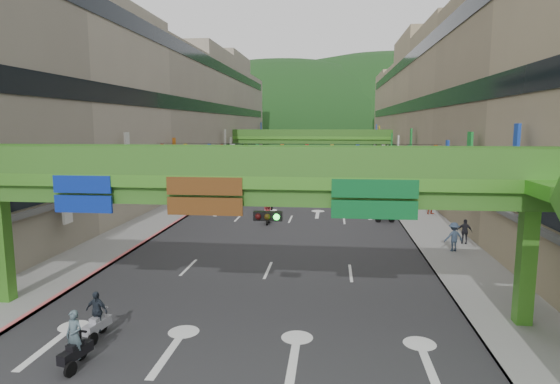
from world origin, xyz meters
TOP-DOWN VIEW (x-y plane):
  - road_slab at (0.00, 50.00)m, footprint 18.00×140.00m
  - sidewalk_left at (-11.00, 50.00)m, footprint 4.00×140.00m
  - sidewalk_right at (11.00, 50.00)m, footprint 4.00×140.00m
  - curb_left at (-9.10, 50.00)m, footprint 0.20×140.00m
  - curb_right at (9.10, 50.00)m, footprint 0.20×140.00m
  - building_row_left at (-18.93, 50.00)m, footprint 12.80×95.00m
  - building_row_right at (18.93, 50.00)m, footprint 12.80×95.00m
  - overpass_near at (0.93, 5.38)m, footprint 28.00×12.27m
  - overpass_far at (0.00, 65.00)m, footprint 28.00×2.20m
  - hill_left at (-15.00, 160.00)m, footprint 168.00×140.00m
  - hill_right at (25.00, 180.00)m, footprint 208.00×176.00m
  - bunting_string at (0.00, 30.00)m, footprint 26.00×0.36m
  - scooter_rider_near at (-4.88, 1.00)m, footprint 0.73×1.58m
  - scooter_rider_mid at (-1.64, 23.99)m, footprint 0.80×1.60m
  - scooter_rider_left at (-5.20, 3.08)m, footprint 0.93×1.60m
  - scooter_rider_far at (-6.32, 43.72)m, footprint 0.82×1.60m
  - parked_scooter_row at (7.80, 30.00)m, footprint 1.60×9.39m
  - car_silver at (-4.02, 36.05)m, footprint 1.71×4.15m
  - car_yellow at (3.66, 45.43)m, footprint 1.82×4.01m
  - pedestrian_red at (12.20, 28.94)m, footprint 1.10×1.03m
  - pedestrian_dark at (12.19, 18.72)m, footprint 1.04×0.72m
  - pedestrian_blue at (11.00, 16.70)m, footprint 0.95×0.74m

SIDE VIEW (x-z plane):
  - hill_left at x=-15.00m, z-range -56.00..56.00m
  - hill_right at x=25.00m, z-range -64.00..64.00m
  - road_slab at x=0.00m, z-range 0.00..0.02m
  - sidewalk_left at x=-11.00m, z-range 0.00..0.15m
  - sidewalk_right at x=11.00m, z-range 0.00..0.15m
  - curb_left at x=-9.10m, z-range 0.00..0.18m
  - curb_right at x=9.10m, z-range 0.00..0.18m
  - parked_scooter_row at x=7.80m, z-range -0.02..1.06m
  - car_silver at x=-4.02m, z-range 0.00..1.34m
  - car_yellow at x=3.66m, z-range 0.00..1.34m
  - pedestrian_dark at x=12.19m, z-range 0.00..1.63m
  - pedestrian_red at x=12.20m, z-range 0.00..1.80m
  - pedestrian_blue at x=11.00m, z-range 0.00..1.81m
  - scooter_rider_left at x=-5.20m, z-range -0.02..1.84m
  - scooter_rider_near at x=-4.88m, z-range -0.08..1.90m
  - scooter_rider_mid at x=-1.64m, z-range 0.02..1.98m
  - scooter_rider_far at x=-6.32m, z-range 0.01..2.00m
  - overpass_near at x=0.93m, z-range 1.66..8.76m
  - overpass_far at x=0.00m, z-range 1.85..8.95m
  - bunting_string at x=0.00m, z-range 5.73..6.19m
  - building_row_left at x=-18.93m, z-range -0.04..18.96m
  - building_row_right at x=18.93m, z-range -0.04..18.96m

